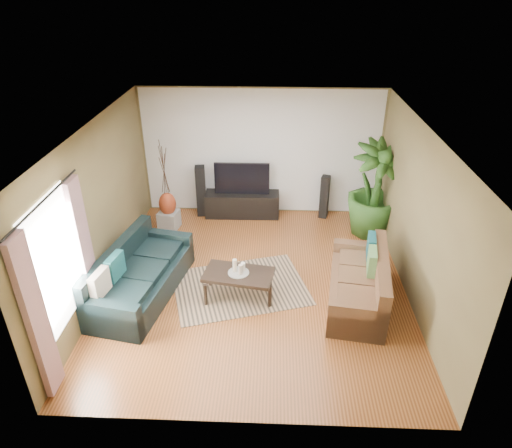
# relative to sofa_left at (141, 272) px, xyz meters

# --- Properties ---
(floor) EXTENTS (5.50, 5.50, 0.00)m
(floor) POSITION_rel_sofa_left_xyz_m (1.83, 0.35, -0.42)
(floor) COLOR #965126
(floor) RESTS_ON ground
(ceiling) EXTENTS (5.50, 5.50, 0.00)m
(ceiling) POSITION_rel_sofa_left_xyz_m (1.83, 0.35, 2.28)
(ceiling) COLOR white
(ceiling) RESTS_ON ground
(wall_back) EXTENTS (5.00, 0.00, 5.00)m
(wall_back) POSITION_rel_sofa_left_xyz_m (1.83, 3.10, 0.93)
(wall_back) COLOR olive
(wall_back) RESTS_ON ground
(wall_front) EXTENTS (5.00, 0.00, 5.00)m
(wall_front) POSITION_rel_sofa_left_xyz_m (1.83, -2.40, 0.93)
(wall_front) COLOR olive
(wall_front) RESTS_ON ground
(wall_left) EXTENTS (0.00, 5.50, 5.50)m
(wall_left) POSITION_rel_sofa_left_xyz_m (-0.67, 0.35, 0.92)
(wall_left) COLOR olive
(wall_left) RESTS_ON ground
(wall_right) EXTENTS (0.00, 5.50, 5.50)m
(wall_right) POSITION_rel_sofa_left_xyz_m (4.33, 0.35, 0.92)
(wall_right) COLOR olive
(wall_right) RESTS_ON ground
(backwall_panel) EXTENTS (4.90, 0.00, 4.90)m
(backwall_panel) POSITION_rel_sofa_left_xyz_m (1.83, 3.09, 0.93)
(backwall_panel) COLOR white
(backwall_panel) RESTS_ON ground
(window_pane) EXTENTS (0.00, 1.80, 1.80)m
(window_pane) POSITION_rel_sofa_left_xyz_m (-0.65, -1.25, 0.97)
(window_pane) COLOR white
(window_pane) RESTS_ON ground
(curtain_near) EXTENTS (0.08, 0.35, 2.20)m
(curtain_near) POSITION_rel_sofa_left_xyz_m (-0.60, -2.00, 0.72)
(curtain_near) COLOR gray
(curtain_near) RESTS_ON ground
(curtain_far) EXTENTS (0.08, 0.35, 2.20)m
(curtain_far) POSITION_rel_sofa_left_xyz_m (-0.60, -0.50, 0.72)
(curtain_far) COLOR gray
(curtain_far) RESTS_ON ground
(curtain_rod) EXTENTS (0.03, 1.90, 0.03)m
(curtain_rod) POSITION_rel_sofa_left_xyz_m (-0.60, -1.25, 1.87)
(curtain_rod) COLOR black
(curtain_rod) RESTS_ON ground
(sofa_left) EXTENTS (1.36, 2.37, 0.85)m
(sofa_left) POSITION_rel_sofa_left_xyz_m (0.00, 0.00, 0.00)
(sofa_left) COLOR black
(sofa_left) RESTS_ON floor
(sofa_right) EXTENTS (1.12, 1.98, 0.85)m
(sofa_right) POSITION_rel_sofa_left_xyz_m (3.46, -0.07, 0.00)
(sofa_right) COLOR brown
(sofa_right) RESTS_ON floor
(area_rug) EXTENTS (2.51, 2.09, 0.01)m
(area_rug) POSITION_rel_sofa_left_xyz_m (1.58, 0.23, -0.42)
(area_rug) COLOR tan
(area_rug) RESTS_ON floor
(coffee_table) EXTENTS (1.18, 0.77, 0.45)m
(coffee_table) POSITION_rel_sofa_left_xyz_m (1.57, 0.01, -0.20)
(coffee_table) COLOR black
(coffee_table) RESTS_ON floor
(candle_tray) EXTENTS (0.34, 0.34, 0.01)m
(candle_tray) POSITION_rel_sofa_left_xyz_m (1.57, 0.01, 0.03)
(candle_tray) COLOR gray
(candle_tray) RESTS_ON coffee_table
(candle_tall) EXTENTS (0.07, 0.07, 0.22)m
(candle_tall) POSITION_rel_sofa_left_xyz_m (1.51, 0.04, 0.15)
(candle_tall) COLOR #EFE1CA
(candle_tall) RESTS_ON candle_tray
(candle_mid) EXTENTS (0.07, 0.07, 0.17)m
(candle_mid) POSITION_rel_sofa_left_xyz_m (1.61, -0.03, 0.12)
(candle_mid) COLOR beige
(candle_mid) RESTS_ON candle_tray
(candle_short) EXTENTS (0.07, 0.07, 0.14)m
(candle_short) POSITION_rel_sofa_left_xyz_m (1.64, 0.07, 0.11)
(candle_short) COLOR white
(candle_short) RESTS_ON candle_tray
(tv_stand) EXTENTS (1.58, 0.50, 0.52)m
(tv_stand) POSITION_rel_sofa_left_xyz_m (1.44, 2.85, -0.16)
(tv_stand) COLOR black
(tv_stand) RESTS_ON floor
(television) EXTENTS (1.15, 0.06, 0.68)m
(television) POSITION_rel_sofa_left_xyz_m (1.44, 2.85, 0.44)
(television) COLOR black
(television) RESTS_ON tv_stand
(speaker_left) EXTENTS (0.23, 0.25, 1.12)m
(speaker_left) POSITION_rel_sofa_left_xyz_m (0.55, 2.85, 0.13)
(speaker_left) COLOR black
(speaker_left) RESTS_ON floor
(speaker_right) EXTENTS (0.22, 0.23, 0.95)m
(speaker_right) POSITION_rel_sofa_left_xyz_m (3.19, 2.85, 0.05)
(speaker_right) COLOR black
(speaker_right) RESTS_ON floor
(potted_plant) EXTENTS (1.36, 1.36, 1.90)m
(potted_plant) POSITION_rel_sofa_left_xyz_m (4.08, 2.22, 0.53)
(potted_plant) COLOR #264E1A
(potted_plant) RESTS_ON floor
(plant_pot) EXTENTS (0.35, 0.35, 0.27)m
(plant_pot) POSITION_rel_sofa_left_xyz_m (4.08, 2.22, -0.29)
(plant_pot) COLOR black
(plant_pot) RESTS_ON floor
(pedestal) EXTENTS (0.44, 0.44, 0.38)m
(pedestal) POSITION_rel_sofa_left_xyz_m (-0.03, 2.22, -0.24)
(pedestal) COLOR gray
(pedestal) RESTS_ON floor
(vase) EXTENTS (0.35, 0.35, 0.49)m
(vase) POSITION_rel_sofa_left_xyz_m (-0.03, 2.22, 0.13)
(vase) COLOR maroon
(vase) RESTS_ON pedestal
(side_table) EXTENTS (0.59, 0.59, 0.50)m
(side_table) POSITION_rel_sofa_left_xyz_m (-0.01, 0.80, -0.17)
(side_table) COLOR olive
(side_table) RESTS_ON floor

